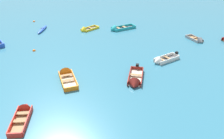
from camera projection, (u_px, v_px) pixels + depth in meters
name	position (u px, v px, depth m)	size (l,w,h in m)	color
rowboat_orange_far_back	(66.00, 75.00, 22.79)	(2.68, 3.97, 1.19)	beige
kayak_blue_foreground_center	(42.00, 29.00, 34.96)	(0.61, 3.69, 0.35)	blue
rowboat_yellow_back_row_left	(85.00, 30.00, 34.82)	(2.83, 3.11, 1.04)	#4C4C51
rowboat_turquoise_outer_left	(117.00, 29.00, 35.10)	(4.16, 3.37, 1.19)	#4C4C51
rowboat_white_near_right	(162.00, 60.00, 25.65)	(3.27, 2.91, 1.00)	#4C4C51
rowboat_grey_outer_right	(198.00, 40.00, 31.03)	(2.22, 3.00, 0.98)	#99754C
rowboat_red_far_left	(24.00, 113.00, 17.68)	(1.55, 3.62, 0.97)	#99754C
rowboat_maroon_near_left	(135.00, 81.00, 21.79)	(1.61, 4.01, 1.17)	beige
mooring_buoy_central	(34.00, 51.00, 28.37)	(0.40, 0.40, 0.40)	orange
mooring_buoy_midfield	(34.00, 22.00, 38.95)	(0.37, 0.37, 0.37)	orange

